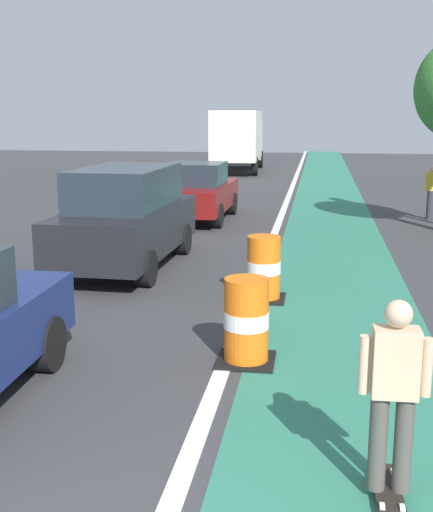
# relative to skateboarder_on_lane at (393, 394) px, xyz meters

# --- Properties ---
(bike_lane_strip) EXTENTS (2.50, 80.00, 0.01)m
(bike_lane_strip) POSITION_rel_skateboarder_on_lane_xyz_m (-0.24, 10.08, -0.91)
(bike_lane_strip) COLOR #2D755B
(bike_lane_strip) RESTS_ON ground
(lane_divider_stripe) EXTENTS (0.20, 80.00, 0.01)m
(lane_divider_stripe) POSITION_rel_skateboarder_on_lane_xyz_m (-1.74, 10.08, -0.91)
(lane_divider_stripe) COLOR silver
(lane_divider_stripe) RESTS_ON ground
(skateboarder_on_lane) EXTENTS (0.57, 0.81, 1.69)m
(skateboarder_on_lane) POSITION_rel_skateboarder_on_lane_xyz_m (0.00, 0.00, 0.00)
(skateboarder_on_lane) COLOR black
(skateboarder_on_lane) RESTS_ON ground
(parked_suv_second) EXTENTS (2.03, 4.66, 2.04)m
(parked_suv_second) POSITION_rel_skateboarder_on_lane_xyz_m (-4.47, 7.65, 0.12)
(parked_suv_second) COLOR black
(parked_suv_second) RESTS_ON ground
(parked_sedan_third) EXTENTS (2.00, 4.14, 1.70)m
(parked_sedan_third) POSITION_rel_skateboarder_on_lane_xyz_m (-4.15, 13.76, -0.08)
(parked_sedan_third) COLOR maroon
(parked_sedan_third) RESTS_ON ground
(traffic_barrel_front) EXTENTS (0.73, 0.73, 1.09)m
(traffic_barrel_front) POSITION_rel_skateboarder_on_lane_xyz_m (-1.48, 2.80, -0.38)
(traffic_barrel_front) COLOR orange
(traffic_barrel_front) RESTS_ON ground
(traffic_barrel_mid) EXTENTS (0.73, 0.73, 1.09)m
(traffic_barrel_mid) POSITION_rel_skateboarder_on_lane_xyz_m (-1.50, 5.68, -0.38)
(traffic_barrel_mid) COLOR orange
(traffic_barrel_mid) RESTS_ON ground
(delivery_truck_down_block) EXTENTS (2.58, 7.68, 3.23)m
(delivery_truck_down_block) POSITION_rel_skateboarder_on_lane_xyz_m (-4.95, 30.26, 0.94)
(delivery_truck_down_block) COLOR silver
(delivery_truck_down_block) RESTS_ON ground
(pedestrian_crossing) EXTENTS (0.34, 0.20, 1.61)m
(pedestrian_crossing) POSITION_rel_skateboarder_on_lane_xyz_m (2.65, 14.94, -0.05)
(pedestrian_crossing) COLOR #33333D
(pedestrian_crossing) RESTS_ON ground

